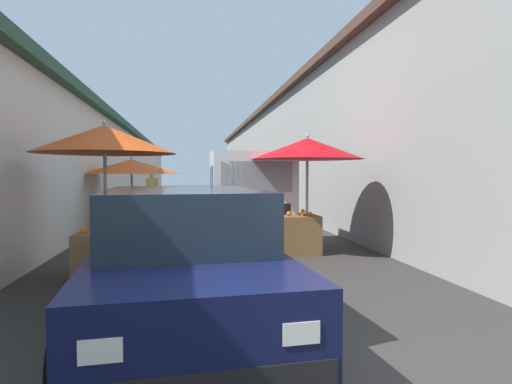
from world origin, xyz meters
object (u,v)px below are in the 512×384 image
fruit_stall_far_left (305,167)px  hatchback_car (183,259)px  fruit_stall_mid_lane (104,157)px  vendor_by_crates (152,188)px  fruit_stall_near_right (131,175)px  delivery_truck (247,198)px

fruit_stall_far_left → hatchback_car: 4.72m
fruit_stall_mid_lane → vendor_by_crates: fruit_stall_mid_lane is taller
hatchback_car → fruit_stall_near_right: bearing=10.7°
fruit_stall_mid_lane → delivery_truck: bearing=-41.4°
fruit_stall_far_left → delivery_truck: size_ratio=0.49×
fruit_stall_mid_lane → hatchback_car: bearing=-154.3°
fruit_stall_far_left → fruit_stall_near_right: 5.56m
hatchback_car → vendor_by_crates: bearing=5.7°
fruit_stall_near_right → vendor_by_crates: (7.39, 0.03, -0.61)m
fruit_stall_near_right → vendor_by_crates: bearing=0.3°
fruit_stall_far_left → hatchback_car: size_ratio=0.60×
fruit_stall_mid_lane → hatchback_car: (-2.61, -1.25, -1.14)m
fruit_stall_far_left → fruit_stall_near_right: size_ratio=0.88×
fruit_stall_far_left → hatchback_car: bearing=149.0°
delivery_truck → vendor_by_crates: (9.67, 2.96, -0.07)m
fruit_stall_mid_lane → vendor_by_crates: bearing=1.3°
fruit_stall_near_right → vendor_by_crates: fruit_stall_near_right is taller
fruit_stall_near_right → hatchback_car: 8.12m
fruit_stall_mid_lane → hatchback_car: fruit_stall_mid_lane is taller
fruit_stall_mid_lane → fruit_stall_near_right: bearing=2.7°
fruit_stall_mid_lane → delivery_truck: 4.14m
fruit_stall_near_right → vendor_by_crates: size_ratio=1.64×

